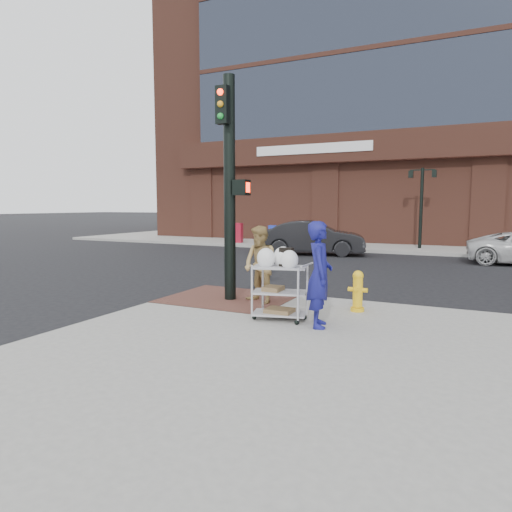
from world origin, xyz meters
The scene contains 13 objects.
ground centered at (0.00, 0.00, 0.00)m, with size 220.00×220.00×0.00m, color black.
brick_curb_ramp centered at (-0.60, 0.90, 0.16)m, with size 2.80×2.40×0.01m, color brown.
bank_building centered at (5.00, 31.00, 14.15)m, with size 42.00×26.00×28.00m, color brown.
lamp_post centered at (2.00, 16.00, 2.62)m, with size 1.32×0.22×4.00m.
parking_sign centered at (-8.50, 15.00, 1.25)m, with size 0.05×0.05×2.20m, color black.
traffic_signal_pole centered at (-0.48, 0.77, 2.83)m, with size 0.61×0.51×5.00m.
woman_blue centered at (2.07, -0.58, 1.09)m, with size 0.69×0.45×1.89m, color navy.
pedestrian_tan centered at (0.28, 0.77, 1.01)m, with size 0.83×0.65×1.71m, color #A9894F.
sedan_dark centered at (-2.33, 12.01, 0.80)m, with size 1.68×4.83×1.59m, color black.
utility_cart centered at (1.25, -0.43, 0.77)m, with size 1.10×0.78×1.38m.
fire_hydrant centered at (2.42, 0.91, 0.58)m, with size 0.40×0.28×0.84m.
newsbox_red centered at (-7.88, 15.04, 0.72)m, with size 0.48×0.43×1.13m, color maroon.
newsbox_blue centered at (-5.86, 15.43, 0.66)m, with size 0.43×0.39×1.02m, color #1B30B2.
Camera 1 is at (4.53, -8.24, 2.31)m, focal length 32.00 mm.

